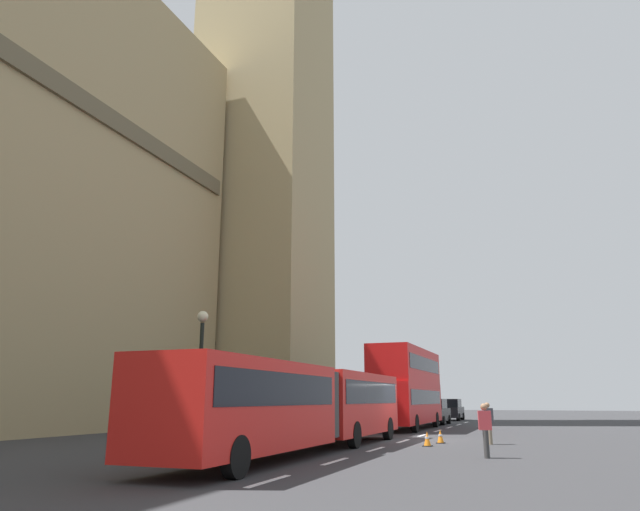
# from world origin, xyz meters

# --- Properties ---
(ground_plane) EXTENTS (160.00, 160.00, 0.00)m
(ground_plane) POSITION_xyz_m (0.00, 0.00, 0.00)
(ground_plane) COLOR #333335
(lane_centre_marking) EXTENTS (39.00, 0.16, 0.01)m
(lane_centre_marking) POSITION_xyz_m (3.71, 0.00, 0.00)
(lane_centre_marking) COLOR silver
(lane_centre_marking) RESTS_ON ground_plane
(clock_tower) EXTENTS (11.51, 11.51, 73.74)m
(clock_tower) POSITION_xyz_m (16.49, 15.98, 38.71)
(clock_tower) COLOR tan
(clock_tower) RESTS_ON ground_plane
(articulated_bus) EXTENTS (17.74, 2.54, 2.90)m
(articulated_bus) POSITION_xyz_m (-7.50, 1.99, 1.75)
(articulated_bus) COLOR red
(articulated_bus) RESTS_ON ground_plane
(double_decker_bus) EXTENTS (10.61, 2.54, 4.90)m
(double_decker_bus) POSITION_xyz_m (9.43, 2.00, 2.71)
(double_decker_bus) COLOR red
(double_decker_bus) RESTS_ON ground_plane
(sedan_lead) EXTENTS (4.40, 1.86, 1.85)m
(sedan_lead) POSITION_xyz_m (17.44, 1.73, 0.91)
(sedan_lead) COLOR black
(sedan_lead) RESTS_ON ground_plane
(sedan_trailing) EXTENTS (4.40, 1.86, 1.85)m
(sedan_trailing) POSITION_xyz_m (26.57, 1.82, 0.91)
(sedan_trailing) COLOR black
(sedan_trailing) RESTS_ON ground_plane
(traffic_cone_west) EXTENTS (0.36, 0.36, 0.58)m
(traffic_cone_west) POSITION_xyz_m (-3.36, -1.55, 0.28)
(traffic_cone_west) COLOR black
(traffic_cone_west) RESTS_ON ground_plane
(traffic_cone_middle) EXTENTS (0.36, 0.36, 0.58)m
(traffic_cone_middle) POSITION_xyz_m (-1.55, -1.78, 0.28)
(traffic_cone_middle) COLOR black
(traffic_cone_middle) RESTS_ON ground_plane
(street_lamp) EXTENTS (0.44, 0.44, 5.27)m
(street_lamp) POSITION_xyz_m (-7.53, 6.50, 3.06)
(street_lamp) COLOR black
(street_lamp) RESTS_ON ground_plane
(pedestrian_near_cones) EXTENTS (0.36, 0.44, 1.69)m
(pedestrian_near_cones) POSITION_xyz_m (-7.41, -4.20, 0.91)
(pedestrian_near_cones) COLOR #333333
(pedestrian_near_cones) RESTS_ON ground_plane
(pedestrian_by_kerb) EXTENTS (0.43, 0.46, 1.69)m
(pedestrian_by_kerb) POSITION_xyz_m (-1.47, -3.78, 0.91)
(pedestrian_by_kerb) COLOR #726651
(pedestrian_by_kerb) RESTS_ON ground_plane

